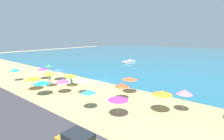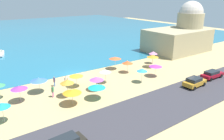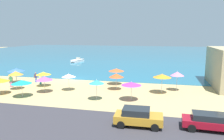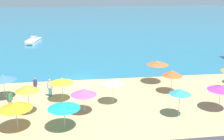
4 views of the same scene
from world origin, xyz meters
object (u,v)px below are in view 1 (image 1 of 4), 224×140
(beach_umbrella_4, at_px, (82,80))
(beach_umbrella_7, at_px, (185,92))
(beach_umbrella_15, at_px, (48,73))
(beach_umbrella_8, at_px, (58,70))
(beach_umbrella_11, at_px, (43,69))
(beach_umbrella_3, at_px, (62,81))
(bather_2, at_px, (49,78))
(beach_umbrella_6, at_px, (33,78))
(beach_umbrella_0, at_px, (70,75))
(skiff_nearshore, at_px, (129,62))
(bather_1, at_px, (71,78))
(beach_umbrella_12, at_px, (162,93))
(beach_umbrella_1, at_px, (49,66))
(beach_umbrella_14, at_px, (42,82))
(beach_umbrella_2, at_px, (118,98))
(beach_umbrella_5, at_px, (15,70))
(bather_0, at_px, (71,76))
(beach_umbrella_9, at_px, (130,78))
(beach_umbrella_10, at_px, (122,85))
(beach_umbrella_13, at_px, (89,91))

(beach_umbrella_4, height_order, beach_umbrella_7, beach_umbrella_7)
(beach_umbrella_15, bearing_deg, beach_umbrella_8, 126.45)
(beach_umbrella_4, relative_size, beach_umbrella_7, 0.88)
(beach_umbrella_11, bearing_deg, beach_umbrella_8, 26.23)
(beach_umbrella_3, relative_size, bather_2, 1.27)
(beach_umbrella_6, height_order, bather_2, beach_umbrella_6)
(beach_umbrella_0, height_order, skiff_nearshore, beach_umbrella_0)
(beach_umbrella_4, height_order, bather_1, beach_umbrella_4)
(beach_umbrella_12, xyz_separation_m, bather_2, (-21.49, -1.49, -1.36))
(beach_umbrella_1, distance_m, beach_umbrella_14, 13.58)
(beach_umbrella_2, bearing_deg, beach_umbrella_5, -178.66)
(beach_umbrella_3, xyz_separation_m, bather_0, (-4.67, 5.27, -1.01))
(beach_umbrella_2, xyz_separation_m, beach_umbrella_11, (-22.23, 3.66, 0.11))
(beach_umbrella_6, bearing_deg, beach_umbrella_3, 23.27)
(beach_umbrella_2, distance_m, beach_umbrella_12, 5.28)
(beach_umbrella_0, height_order, beach_umbrella_5, beach_umbrella_5)
(beach_umbrella_12, bearing_deg, beach_umbrella_3, -168.62)
(beach_umbrella_9, distance_m, beach_umbrella_12, 7.63)
(beach_umbrella_2, distance_m, bather_0, 17.57)
(beach_umbrella_4, bearing_deg, beach_umbrella_6, -153.92)
(beach_umbrella_11, xyz_separation_m, bather_1, (7.38, 1.45, -1.13))
(beach_umbrella_1, xyz_separation_m, beach_umbrella_10, (21.54, -1.83, -0.14))
(beach_umbrella_2, distance_m, beach_umbrella_9, 8.22)
(beach_umbrella_6, relative_size, beach_umbrella_14, 1.02)
(beach_umbrella_4, bearing_deg, beach_umbrella_11, 175.50)
(beach_umbrella_9, height_order, beach_umbrella_10, beach_umbrella_9)
(beach_umbrella_2, bearing_deg, beach_umbrella_12, 49.77)
(beach_umbrella_7, height_order, beach_umbrella_12, beach_umbrella_7)
(beach_umbrella_0, xyz_separation_m, beach_umbrella_9, (10.21, 3.52, 0.34))
(beach_umbrella_10, distance_m, beach_umbrella_15, 13.91)
(beach_umbrella_4, height_order, bather_0, beach_umbrella_4)
(beach_umbrella_4, xyz_separation_m, beach_umbrella_7, (14.37, 3.22, 0.27))
(beach_umbrella_6, distance_m, bather_0, 7.56)
(beach_umbrella_9, xyz_separation_m, beach_umbrella_14, (-9.88, -9.10, -0.40))
(beach_umbrella_0, height_order, beach_umbrella_4, beach_umbrella_4)
(beach_umbrella_10, xyz_separation_m, beach_umbrella_12, (6.16, -0.46, 0.30))
(beach_umbrella_2, relative_size, beach_umbrella_10, 0.97)
(beach_umbrella_4, distance_m, beach_umbrella_14, 6.03)
(beach_umbrella_9, height_order, bather_0, beach_umbrella_9)
(beach_umbrella_11, xyz_separation_m, beach_umbrella_13, (18.26, -4.41, 0.07))
(beach_umbrella_10, height_order, beach_umbrella_12, beach_umbrella_12)
(beach_umbrella_8, xyz_separation_m, beach_umbrella_11, (-3.11, -1.53, 0.04))
(beach_umbrella_2, height_order, beach_umbrella_5, beach_umbrella_5)
(beach_umbrella_10, relative_size, bather_2, 1.35)
(beach_umbrella_2, height_order, bather_0, beach_umbrella_2)
(beach_umbrella_3, distance_m, beach_umbrella_11, 10.86)
(beach_umbrella_3, bearing_deg, beach_umbrella_5, -173.33)
(beach_umbrella_6, bearing_deg, beach_umbrella_13, 2.09)
(beach_umbrella_6, relative_size, bather_2, 1.40)
(beach_umbrella_11, distance_m, beach_umbrella_14, 10.40)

